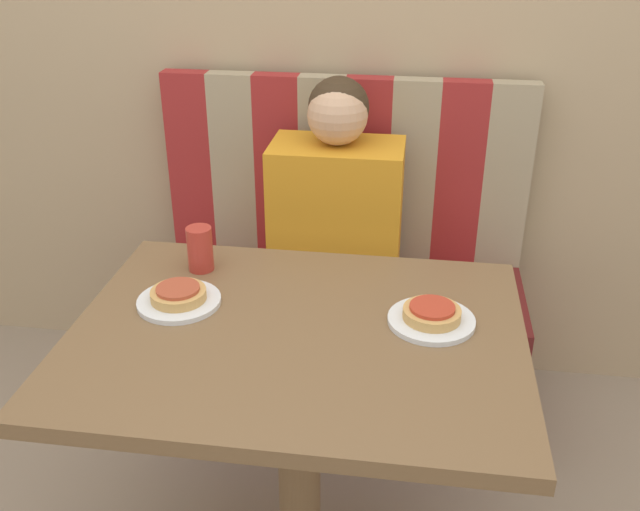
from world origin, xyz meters
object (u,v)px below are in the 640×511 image
(plate_left, at_px, (179,301))
(pizza_left, at_px, (178,294))
(plate_right, at_px, (431,320))
(person, at_px, (337,196))
(pizza_right, at_px, (432,312))
(drinking_cup, at_px, (200,249))

(plate_left, bearing_deg, pizza_left, 90.00)
(plate_right, height_order, pizza_left, pizza_left)
(person, xyz_separation_m, pizza_right, (0.28, -0.61, -0.01))
(plate_left, bearing_deg, person, 65.38)
(plate_left, distance_m, plate_right, 0.56)
(plate_left, xyz_separation_m, pizza_left, (0.00, 0.00, 0.02))
(plate_right, height_order, drinking_cup, drinking_cup)
(plate_left, xyz_separation_m, pizza_right, (0.56, 0.00, 0.02))
(person, bearing_deg, drinking_cup, -122.13)
(drinking_cup, bearing_deg, plate_left, -90.57)
(plate_left, height_order, plate_right, same)
(plate_left, distance_m, pizza_right, 0.56)
(person, relative_size, plate_left, 3.36)
(pizza_right, bearing_deg, plate_right, -90.00)
(pizza_left, bearing_deg, drinking_cup, 89.43)
(person, height_order, plate_left, person)
(plate_right, relative_size, drinking_cup, 1.70)
(plate_left, relative_size, plate_right, 1.00)
(pizza_left, bearing_deg, plate_right, -0.00)
(plate_right, distance_m, pizza_left, 0.56)
(pizza_left, bearing_deg, person, 65.38)
(pizza_right, xyz_separation_m, drinking_cup, (-0.56, 0.17, 0.03))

